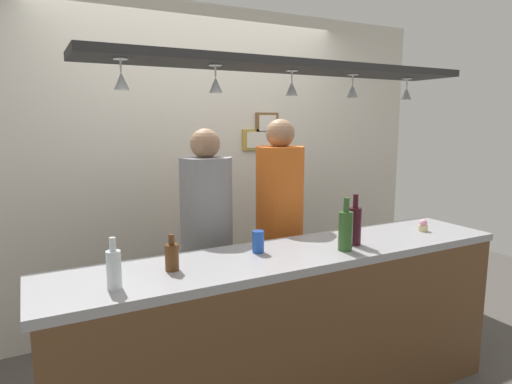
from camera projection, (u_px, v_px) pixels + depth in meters
name	position (u px, v px, depth m)	size (l,w,h in m)	color
ground_plane	(263.00, 378.00, 2.92)	(8.00, 8.00, 0.00)	#4C4742
back_wall	(200.00, 167.00, 3.67)	(4.40, 0.06, 2.60)	silver
bar_counter	(308.00, 314.00, 2.38)	(2.70, 0.55, 0.96)	#99999E
overhead_glass_rack	(291.00, 66.00, 2.34)	(2.20, 0.36, 0.04)	black
hanging_wineglass_far_left	(121.00, 80.00, 1.90)	(0.07, 0.07, 0.13)	silver
hanging_wineglass_left	(216.00, 84.00, 2.12)	(0.07, 0.07, 0.13)	silver
hanging_wineglass_center_left	(292.00, 88.00, 2.35)	(0.07, 0.07, 0.13)	silver
hanging_wineglass_center	(352.00, 90.00, 2.56)	(0.07, 0.07, 0.13)	silver
hanging_wineglass_center_right	(406.00, 93.00, 2.81)	(0.07, 0.07, 0.13)	silver
person_left_grey_shirt	(207.00, 229.00, 2.89)	(0.34, 0.34, 1.64)	#2D334C
person_right_orange_shirt	(280.00, 214.00, 3.14)	(0.34, 0.34, 1.70)	#2D334C
bottle_soda_clear	(114.00, 268.00, 1.90)	(0.06, 0.06, 0.23)	silver
bottle_beer_brown_stubby	(172.00, 256.00, 2.14)	(0.07, 0.07, 0.18)	#512D14
bottle_wine_dark_red	(355.00, 225.00, 2.58)	(0.08, 0.08, 0.30)	#380F19
bottle_champagne_green	(346.00, 230.00, 2.46)	(0.08, 0.08, 0.30)	#2D5623
drink_can	(258.00, 242.00, 2.43)	(0.07, 0.07, 0.12)	#1E4CB2
cupcake	(423.00, 226.00, 2.90)	(0.06, 0.06, 0.08)	beige
picture_frame_upper_small	(267.00, 123.00, 3.86)	(0.22, 0.02, 0.18)	brown
picture_frame_lower_pair	(258.00, 140.00, 3.84)	(0.30, 0.02, 0.18)	#B29338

